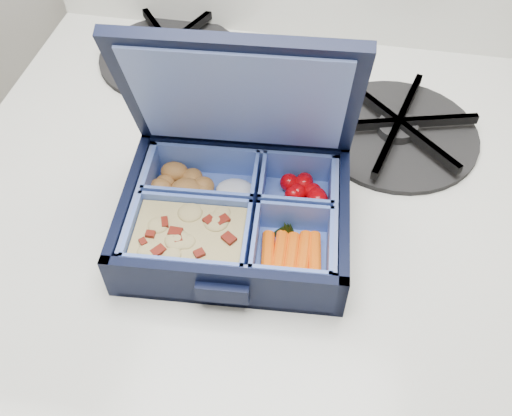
% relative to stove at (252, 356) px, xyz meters
% --- Properties ---
extents(stove, '(0.63, 0.63, 0.95)m').
position_rel_stove_xyz_m(stove, '(0.00, 0.00, 0.00)').
color(stove, silver).
rests_on(stove, floor).
extents(bento_box, '(0.22, 0.18, 0.05)m').
position_rel_stove_xyz_m(bento_box, '(0.01, -0.10, 0.50)').
color(bento_box, black).
rests_on(bento_box, stove).
extents(burner_grate, '(0.23, 0.23, 0.03)m').
position_rel_stove_xyz_m(burner_grate, '(0.16, 0.07, 0.49)').
color(burner_grate, black).
rests_on(burner_grate, stove).
extents(burner_grate_rear, '(0.21, 0.21, 0.02)m').
position_rel_stove_xyz_m(burner_grate_rear, '(-0.14, 0.17, 0.49)').
color(burner_grate_rear, black).
rests_on(burner_grate_rear, stove).
extents(fork, '(0.12, 0.18, 0.01)m').
position_rel_stove_xyz_m(fork, '(0.05, 0.02, 0.48)').
color(fork, '#9F9EB8').
rests_on(fork, stove).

